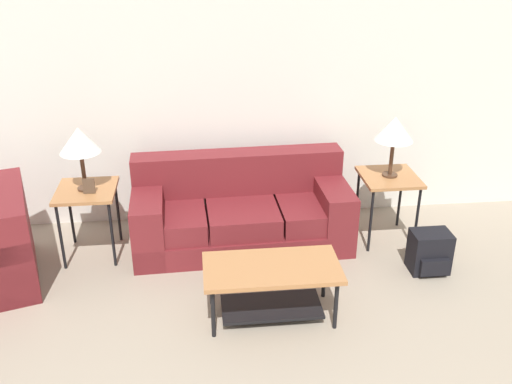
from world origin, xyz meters
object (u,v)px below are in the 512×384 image
Objects in this scene: side_table_right at (389,183)px; backpack at (430,252)px; coffee_table at (272,279)px; couch at (241,213)px; table_lamp_right at (395,130)px; side_table_left at (87,196)px; table_lamp_left at (79,141)px.

side_table_right reaches higher than backpack.
couch is at bearing 96.46° from coffee_table.
coffee_table is 2.78× the size of backpack.
table_lamp_right is (-0.00, 0.00, 0.52)m from side_table_right.
couch is 3.09× the size of side_table_left.
table_lamp_left is at bearing 180.00° from table_lamp_right.
couch is at bearing 3.36° from table_lamp_left.
side_table_left and side_table_right have the same top height.
coffee_table is 1.81× the size of table_lamp_left.
table_lamp_right is (2.75, 0.00, 0.52)m from side_table_left.
couch is 5.45× the size of backpack.
table_lamp_left is (0.00, 0.00, 0.52)m from side_table_left.
table_lamp_right reaches higher than side_table_right.
side_table_left is 1.00× the size of side_table_right.
side_table_right is at bearing 108.99° from backpack.
table_lamp_left and table_lamp_right have the same top height.
couch is 1.59m from table_lamp_right.
side_table_left is 2.80m from table_lamp_right.
table_lamp_right is (1.38, -0.08, 0.80)m from couch.
coffee_table is 1.54m from backpack.
table_lamp_right is (2.75, 0.00, 0.00)m from table_lamp_left.
table_lamp_left is at bearing 168.43° from backpack.
coffee_table is (0.13, -1.17, 0.03)m from couch.
couch is 3.56× the size of table_lamp_left.
table_lamp_left is (-1.51, 1.09, 0.77)m from coffee_table.
backpack is at bearing -71.01° from table_lamp_right.
couch is 3.56× the size of table_lamp_right.
side_table_right is at bearing 0.00° from side_table_left.
table_lamp_left reaches higher than couch.
side_table_right is 0.76m from backpack.
side_table_left is 1.15× the size of table_lamp_right.
coffee_table reaches higher than backpack.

